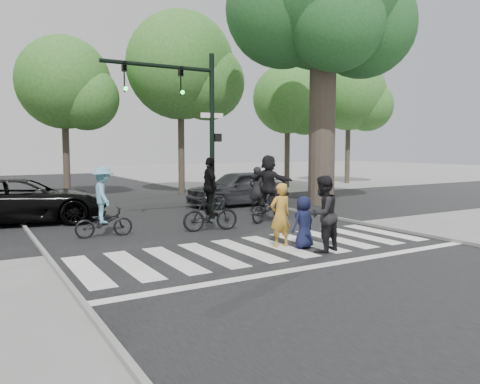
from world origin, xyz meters
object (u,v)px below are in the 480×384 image
object	(u,v)px
pedestrian_adult	(323,214)
cyclist_mid	(210,201)
eucalyptus	(322,3)
pedestrian_woman	(280,215)
cyclist_left	(103,207)
car_suv	(23,201)
cyclist_right	(269,192)
car_grey	(238,188)
traffic_signal	(191,112)
pedestrian_child	(304,222)

from	to	relation	value
pedestrian_adult	cyclist_mid	xyz separation A→B (m)	(-1.09, 4.10, -0.01)
eucalyptus	pedestrian_woman	world-z (taller)	eucalyptus
pedestrian_woman	cyclist_mid	size ratio (longest dim) A/B	0.73
eucalyptus	pedestrian_woman	xyz separation A→B (m)	(-7.02, -6.76, -8.23)
eucalyptus	pedestrian_woman	bearing A→B (deg)	-136.11
cyclist_left	car_suv	world-z (taller)	cyclist_left
cyclist_right	car_grey	size ratio (longest dim) A/B	0.50
eucalyptus	cyclist_right	bearing A→B (deg)	-147.98
traffic_signal	cyclist_left	bearing A→B (deg)	-156.39
cyclist_left	pedestrian_adult	bearing A→B (deg)	-48.23
pedestrian_child	cyclist_mid	xyz separation A→B (m)	(-0.94, 3.53, 0.27)
traffic_signal	car_grey	world-z (taller)	traffic_signal
cyclist_right	car_grey	bearing A→B (deg)	73.02
pedestrian_adult	cyclist_left	world-z (taller)	cyclist_left
pedestrian_child	cyclist_right	size ratio (longest dim) A/B	0.58
pedestrian_child	pedestrian_adult	xyz separation A→B (m)	(0.15, -0.57, 0.28)
cyclist_mid	cyclist_right	xyz separation A→B (m)	(2.62, 0.61, 0.10)
cyclist_mid	car_grey	bearing A→B (deg)	52.10
eucalyptus	car_suv	world-z (taller)	eucalyptus
traffic_signal	eucalyptus	xyz separation A→B (m)	(7.18, 1.47, 5.18)
pedestrian_child	car_suv	bearing A→B (deg)	-60.58
eucalyptus	car_grey	distance (m)	9.11
traffic_signal	cyclist_right	world-z (taller)	traffic_signal
traffic_signal	cyclist_mid	world-z (taller)	traffic_signal
cyclist_left	eucalyptus	bearing A→B (deg)	15.71
pedestrian_woman	pedestrian_child	xyz separation A→B (m)	(0.42, -0.47, -0.16)
cyclist_left	car_grey	xyz separation A→B (m)	(7.18, 4.47, -0.10)
traffic_signal	pedestrian_woman	size ratio (longest dim) A/B	3.51
traffic_signal	car_suv	distance (m)	6.61
cyclist_mid	eucalyptus	bearing A→B (deg)	26.06
pedestrian_woman	car_grey	xyz separation A→B (m)	(3.49, 8.21, -0.04)
pedestrian_woman	car_suv	bearing A→B (deg)	-54.24
eucalyptus	pedestrian_child	size ratio (longest dim) A/B	9.37
pedestrian_adult	cyclist_left	bearing A→B (deg)	-63.22
pedestrian_woman	cyclist_left	xyz separation A→B (m)	(-3.70, 3.74, 0.06)
pedestrian_woman	cyclist_right	distance (m)	4.24
traffic_signal	pedestrian_woman	distance (m)	6.10
traffic_signal	pedestrian_child	world-z (taller)	traffic_signal
eucalyptus	car_grey	bearing A→B (deg)	157.56
cyclist_mid	car_suv	world-z (taller)	cyclist_mid
cyclist_mid	car_grey	size ratio (longest dim) A/B	0.49
cyclist_right	pedestrian_woman	bearing A→B (deg)	-119.74
pedestrian_adult	eucalyptus	bearing A→B (deg)	-144.63
traffic_signal	cyclist_right	xyz separation A→B (m)	(2.26, -1.61, -2.84)
pedestrian_child	cyclist_right	world-z (taller)	cyclist_right
pedestrian_child	car_grey	world-z (taller)	car_grey
car_grey	traffic_signal	bearing A→B (deg)	-52.92
eucalyptus	car_grey	size ratio (longest dim) A/B	2.74
traffic_signal	car_grey	size ratio (longest dim) A/B	1.26
traffic_signal	cyclist_mid	distance (m)	3.70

